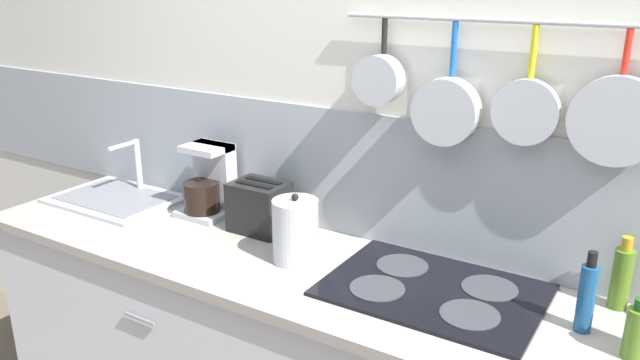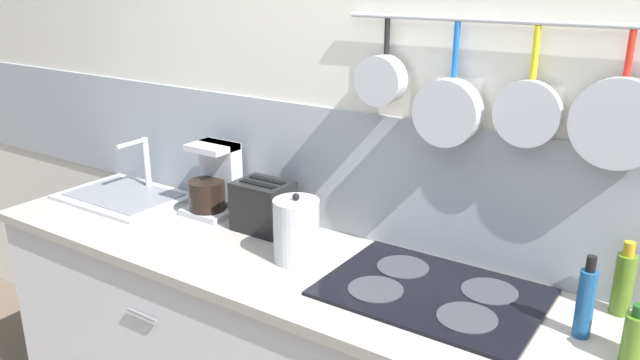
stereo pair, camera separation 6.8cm
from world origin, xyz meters
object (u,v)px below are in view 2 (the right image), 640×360
Objects in this scene: kettle at (296,230)px; bottle_cooking_wine at (585,302)px; coffee_maker at (215,184)px; bottle_olive_oil at (634,339)px; bottle_dish_soap at (623,282)px; toaster at (263,206)px.

kettle reaches higher than bottle_cooking_wine.
coffee_maker is 1.72× the size of bottle_olive_oil.
bottle_dish_soap is (1.48, 0.06, -0.02)m from coffee_maker.
coffee_maker reaches higher than toaster.
toaster is 0.29m from kettle.
bottle_cooking_wine is at bearing -4.61° from toaster.
bottle_olive_oil is (1.55, -0.19, -0.04)m from coffee_maker.
bottle_dish_soap is at bearing 13.73° from kettle.
kettle is (0.53, -0.18, -0.01)m from coffee_maker.
bottle_cooking_wine is 0.15m from bottle_olive_oil.
toaster is 1.28m from bottle_olive_oil.
bottle_olive_oil is at bearing -26.44° from bottle_cooking_wine.
kettle is at bearing 179.25° from bottle_olive_oil.
bottle_olive_oil is at bearing -7.01° from toaster.
bottle_cooking_wine is (1.14, -0.09, 0.01)m from toaster.
bottle_cooking_wine reaches higher than toaster.
coffee_maker is 0.56m from kettle.
toaster reaches higher than bottle_olive_oil.
bottle_olive_oil is (0.13, -0.06, -0.03)m from bottle_cooking_wine.
toaster is 0.95× the size of bottle_cooking_wine.
kettle is 0.98m from bottle_dish_soap.
coffee_maker reaches higher than bottle_cooking_wine.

